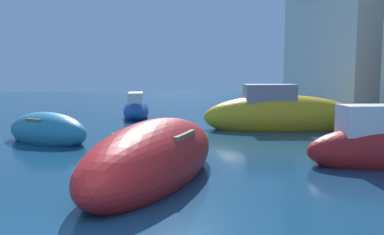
{
  "coord_description": "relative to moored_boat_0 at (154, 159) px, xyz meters",
  "views": [
    {
      "loc": [
        0.47,
        -4.32,
        2.13
      ],
      "look_at": [
        2.98,
        11.48,
        0.33
      ],
      "focal_mm": 38.46,
      "sensor_mm": 36.0,
      "label": 1
    }
  ],
  "objects": [
    {
      "name": "waterfront_building_far",
      "position": [
        12.02,
        12.17,
        3.6
      ],
      "size": [
        6.21,
        8.92,
        6.94
      ],
      "color": "beige",
      "rests_on": "quay_promenade"
    },
    {
      "name": "moored_boat_1",
      "position": [
        5.11,
        6.55,
        0.09
      ],
      "size": [
        5.95,
        2.51,
        2.02
      ],
      "rotation": [
        0.0,
        0.0,
        6.16
      ],
      "color": "gold",
      "rests_on": "ground"
    },
    {
      "name": "waterfront_building_annex",
      "position": [
        12.02,
        11.14,
        4.68
      ],
      "size": [
        7.35,
        7.96,
        9.09
      ],
      "color": "silver",
      "rests_on": "quay_promenade"
    },
    {
      "name": "moored_boat_5",
      "position": [
        -2.92,
        4.94,
        -0.1
      ],
      "size": [
        3.2,
        3.04,
        1.17
      ],
      "rotation": [
        0.0,
        0.0,
        5.56
      ],
      "color": "teal",
      "rests_on": "ground"
    },
    {
      "name": "moored_boat_0",
      "position": [
        0.0,
        0.0,
        0.0
      ],
      "size": [
        3.84,
        5.33,
        1.53
      ],
      "rotation": [
        0.0,
        0.0,
        1.1
      ],
      "color": "#B21E1E",
      "rests_on": "ground"
    },
    {
      "name": "moored_boat_7",
      "position": [
        -0.1,
        11.41,
        -0.07
      ],
      "size": [
        1.41,
        3.69,
        1.41
      ],
      "rotation": [
        0.0,
        0.0,
        1.5
      ],
      "color": "#1E479E",
      "rests_on": "ground"
    }
  ]
}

